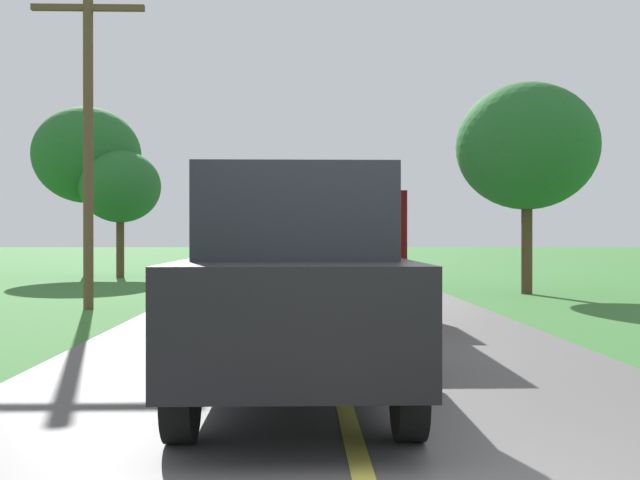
# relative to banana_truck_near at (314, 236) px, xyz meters

# --- Properties ---
(banana_truck_near) EXTENTS (2.38, 5.82, 2.80)m
(banana_truck_near) POSITION_rel_banana_truck_near_xyz_m (0.00, 0.00, 0.00)
(banana_truck_near) COLOR #2D2D30
(banana_truck_near) RESTS_ON road_surface
(banana_truck_far) EXTENTS (2.38, 5.82, 2.80)m
(banana_truck_far) POSITION_rel_banana_truck_near_xyz_m (0.33, 10.01, -0.01)
(banana_truck_far) COLOR #2D2D30
(banana_truck_far) RESTS_ON road_surface
(utility_pole_roadside) EXTENTS (2.26, 0.20, 6.49)m
(utility_pole_roadside) POSITION_rel_banana_truck_near_xyz_m (-4.53, 1.71, 2.09)
(utility_pole_roadside) COLOR brown
(utility_pole_roadside) RESTS_ON ground
(roadside_tree_near_left) EXTENTS (3.95, 3.95, 6.28)m
(roadside_tree_near_left) POSITION_rel_banana_truck_near_xyz_m (-8.16, 14.48, 3.01)
(roadside_tree_near_left) COLOR #4C3823
(roadside_tree_near_left) RESTS_ON ground
(roadside_tree_mid_right) EXTENTS (2.88, 2.88, 4.57)m
(roadside_tree_mid_right) POSITION_rel_banana_truck_near_xyz_m (-6.69, 13.47, 1.78)
(roadside_tree_mid_right) COLOR #4C3823
(roadside_tree_mid_right) RESTS_ON ground
(roadside_tree_far_left) EXTENTS (3.60, 3.60, 5.40)m
(roadside_tree_far_left) POSITION_rel_banana_truck_near_xyz_m (5.56, 5.48, 2.30)
(roadside_tree_far_left) COLOR #4C3823
(roadside_tree_far_left) RESTS_ON ground
(following_car) EXTENTS (1.74, 4.10, 1.92)m
(following_car) POSITION_rel_banana_truck_near_xyz_m (-0.30, -7.20, -0.40)
(following_car) COLOR black
(following_car) RESTS_ON road_surface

